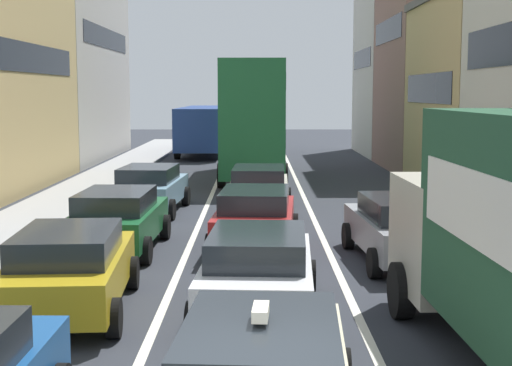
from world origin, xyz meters
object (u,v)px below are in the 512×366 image
object	(u,v)px
wagon_left_lane_second	(68,268)
sedan_right_lane_behind_truck	(399,227)
sedan_centre_lane_second	(256,270)
bus_far_queue_secondary	(202,126)
hatchback_centre_lane_third	(254,217)
coupe_centre_lane_fourth	(257,188)
sedan_left_lane_fourth	(148,188)
sedan_left_lane_third	(116,219)
bus_mid_queue_primary	(252,115)

from	to	relation	value
wagon_left_lane_second	sedan_right_lane_behind_truck	world-z (taller)	same
sedan_centre_lane_second	bus_far_queue_secondary	size ratio (longest dim) A/B	0.42
hatchback_centre_lane_third	coupe_centre_lane_fourth	world-z (taller)	same
bus_far_queue_secondary	sedan_centre_lane_second	bearing A→B (deg)	-173.40
coupe_centre_lane_fourth	sedan_right_lane_behind_truck	distance (m)	7.48
sedan_left_lane_fourth	wagon_left_lane_second	bearing A→B (deg)	-175.65
hatchback_centre_lane_third	sedan_left_lane_third	distance (m)	3.33
wagon_left_lane_second	coupe_centre_lane_fourth	xyz separation A→B (m)	(3.32, 10.63, 0.00)
wagon_left_lane_second	bus_mid_queue_primary	xyz separation A→B (m)	(3.12, 20.03, 2.03)
sedan_centre_lane_second	coupe_centre_lane_fourth	size ratio (longest dim) A/B	1.01
wagon_left_lane_second	hatchback_centre_lane_third	world-z (taller)	same
wagon_left_lane_second	sedan_left_lane_fourth	size ratio (longest dim) A/B	1.00
sedan_centre_lane_second	bus_far_queue_secondary	bearing A→B (deg)	8.54
sedan_centre_lane_second	wagon_left_lane_second	size ratio (longest dim) A/B	1.00
sedan_centre_lane_second	sedan_left_lane_fourth	world-z (taller)	same
sedan_centre_lane_second	sedan_left_lane_third	xyz separation A→B (m)	(-3.36, 5.21, 0.00)
coupe_centre_lane_fourth	sedan_right_lane_behind_truck	xyz separation A→B (m)	(3.18, -6.77, 0.00)
hatchback_centre_lane_third	sedan_right_lane_behind_truck	bearing A→B (deg)	-109.60
wagon_left_lane_second	bus_mid_queue_primary	world-z (taller)	bus_mid_queue_primary
coupe_centre_lane_fourth	hatchback_centre_lane_third	bearing A→B (deg)	-179.19
wagon_left_lane_second	hatchback_centre_lane_third	bearing A→B (deg)	-35.09
sedan_left_lane_third	bus_far_queue_secondary	size ratio (longest dim) A/B	0.41
wagon_left_lane_second	sedan_left_lane_third	size ratio (longest dim) A/B	1.01
sedan_left_lane_fourth	bus_mid_queue_primary	distance (m)	9.95
wagon_left_lane_second	bus_far_queue_secondary	size ratio (longest dim) A/B	0.42
sedan_left_lane_fourth	bus_mid_queue_primary	xyz separation A→B (m)	(3.28, 9.17, 2.03)
sedan_left_lane_third	bus_far_queue_secondary	xyz separation A→B (m)	(0.13, 27.81, 0.96)
hatchback_centre_lane_third	bus_mid_queue_primary	bearing A→B (deg)	4.02
wagon_left_lane_second	coupe_centre_lane_fourth	size ratio (longest dim) A/B	1.01
hatchback_centre_lane_third	sedan_left_lane_third	world-z (taller)	same
bus_mid_queue_primary	hatchback_centre_lane_third	bearing A→B (deg)	-179.11
sedan_left_lane_third	sedan_left_lane_fourth	distance (m)	5.82
sedan_centre_lane_second	wagon_left_lane_second	bearing A→B (deg)	89.93
sedan_left_lane_third	coupe_centre_lane_fourth	size ratio (longest dim) A/B	1.00
wagon_left_lane_second	sedan_left_lane_third	xyz separation A→B (m)	(-0.10, 5.03, 0.00)
sedan_centre_lane_second	sedan_right_lane_behind_truck	size ratio (longest dim) A/B	1.00
wagon_left_lane_second	hatchback_centre_lane_third	xyz separation A→B (m)	(3.21, 5.27, 0.00)
hatchback_centre_lane_third	sedan_left_lane_third	xyz separation A→B (m)	(-3.32, -0.24, 0.00)
coupe_centre_lane_fourth	bus_far_queue_secondary	xyz separation A→B (m)	(-3.29, 22.21, 0.96)
coupe_centre_lane_fourth	bus_mid_queue_primary	xyz separation A→B (m)	(-0.20, 9.39, 2.03)
bus_mid_queue_primary	bus_far_queue_secondary	distance (m)	13.23
wagon_left_lane_second	sedan_left_lane_fourth	xyz separation A→B (m)	(-0.16, 10.86, 0.00)
wagon_left_lane_second	bus_far_queue_secondary	xyz separation A→B (m)	(0.03, 32.85, 0.96)
sedan_centre_lane_second	coupe_centre_lane_fourth	bearing A→B (deg)	2.64
wagon_left_lane_second	sedan_left_lane_fourth	distance (m)	10.86
bus_far_queue_secondary	bus_mid_queue_primary	bearing A→B (deg)	-165.42
hatchback_centre_lane_third	sedan_right_lane_behind_truck	xyz separation A→B (m)	(3.28, -1.41, 0.00)
wagon_left_lane_second	bus_mid_queue_primary	size ratio (longest dim) A/B	0.42
wagon_left_lane_second	sedan_left_lane_third	bearing A→B (deg)	-2.55
bus_mid_queue_primary	sedan_centre_lane_second	bearing A→B (deg)	-179.07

